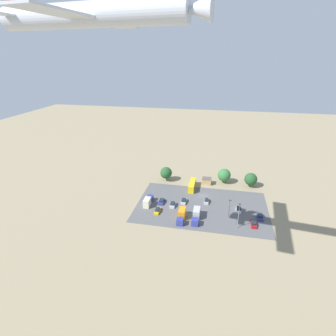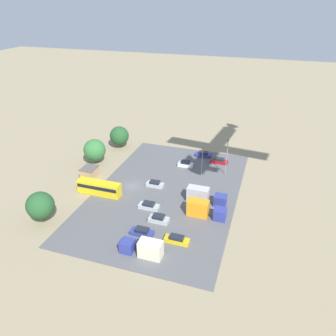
# 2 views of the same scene
# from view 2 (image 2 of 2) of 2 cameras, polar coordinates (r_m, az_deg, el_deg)

# --- Properties ---
(ground_plane) EXTENTS (400.00, 400.00, 0.00)m
(ground_plane) POSITION_cam_2_polar(r_m,az_deg,el_deg) (80.44, -6.23, -3.23)
(ground_plane) COLOR gray
(parking_lot_surface) EXTENTS (51.34, 32.71, 0.08)m
(parking_lot_surface) POSITION_cam_2_polar(r_m,az_deg,el_deg) (77.63, -0.30, -4.26)
(parking_lot_surface) COLOR #565659
(parking_lot_surface) RESTS_ON ground
(shed_building) EXTENTS (4.25, 3.60, 2.93)m
(shed_building) POSITION_cam_2_polar(r_m,az_deg,el_deg) (85.40, -13.48, -0.80)
(shed_building) COLOR tan
(shed_building) RESTS_ON ground
(bus) EXTENTS (2.48, 10.45, 3.17)m
(bus) POSITION_cam_2_polar(r_m,az_deg,el_deg) (77.85, -11.91, -3.32)
(bus) COLOR gold
(bus) RESTS_ON ground
(parked_car_0) EXTENTS (1.96, 4.57, 1.51)m
(parked_car_0) POSITION_cam_2_polar(r_m,az_deg,el_deg) (95.06, 6.16, 2.37)
(parked_car_0) COLOR navy
(parked_car_0) RESTS_ON ground
(parked_car_1) EXTENTS (1.97, 4.16, 1.55)m
(parked_car_1) POSITION_cam_2_polar(r_m,az_deg,el_deg) (67.89, -1.63, -8.85)
(parked_car_1) COLOR #ADB2B7
(parked_car_1) RESTS_ON ground
(parked_car_2) EXTENTS (1.84, 4.05, 1.65)m
(parked_car_2) POSITION_cam_2_polar(r_m,az_deg,el_deg) (89.01, 3.08, 0.69)
(parked_car_2) COLOR silver
(parked_car_2) RESTS_ON ground
(parked_car_3) EXTENTS (1.99, 4.48, 1.42)m
(parked_car_3) POSITION_cam_2_polar(r_m,az_deg,el_deg) (71.94, -3.36, -6.58)
(parked_car_3) COLOR #ADB2B7
(parked_car_3) RESTS_ON ground
(parked_car_4) EXTENTS (1.80, 4.67, 1.50)m
(parked_car_4) POSITION_cam_2_polar(r_m,az_deg,el_deg) (91.78, 8.91, 1.21)
(parked_car_4) COLOR maroon
(parked_car_4) RESTS_ON ground
(parked_car_5) EXTENTS (1.96, 4.53, 1.43)m
(parked_car_5) POSITION_cam_2_polar(r_m,az_deg,el_deg) (64.79, -4.55, -11.06)
(parked_car_5) COLOR navy
(parked_car_5) RESTS_ON ground
(parked_car_6) EXTENTS (1.72, 4.76, 1.41)m
(parked_car_6) POSITION_cam_2_polar(r_m,az_deg,el_deg) (62.92, 1.54, -12.36)
(parked_car_6) COLOR gold
(parked_car_6) RESTS_ON ground
(parked_car_7) EXTENTS (1.77, 4.24, 1.47)m
(parked_car_7) POSITION_cam_2_polar(r_m,az_deg,el_deg) (79.70, -2.29, -2.82)
(parked_car_7) COLOR #ADB2B7
(parked_car_7) RESTS_ON ground
(parked_truck_0) EXTENTS (2.39, 8.19, 3.45)m
(parked_truck_0) POSITION_cam_2_polar(r_m,az_deg,el_deg) (69.30, 6.30, -7.22)
(parked_truck_0) COLOR navy
(parked_truck_0) RESTS_ON ground
(parked_truck_1) EXTENTS (2.35, 7.76, 3.24)m
(parked_truck_1) POSITION_cam_2_polar(r_m,az_deg,el_deg) (59.90, -4.22, -13.76)
(parked_truck_1) COLOR navy
(parked_truck_1) RESTS_ON ground
(parked_truck_2) EXTENTS (2.40, 8.84, 3.40)m
(parked_truck_2) POSITION_cam_2_polar(r_m,az_deg,el_deg) (73.78, 6.32, -4.86)
(parked_truck_2) COLOR navy
(parked_truck_2) RESTS_ON ground
(tree_near_shed) EXTENTS (6.00, 6.00, 7.03)m
(tree_near_shed) POSITION_cam_2_polar(r_m,az_deg,el_deg) (91.49, -12.67, 3.07)
(tree_near_shed) COLOR brown
(tree_near_shed) RESTS_ON ground
(tree_apron_mid) EXTENTS (5.61, 5.61, 6.90)m
(tree_apron_mid) POSITION_cam_2_polar(r_m,az_deg,el_deg) (70.67, -21.36, -6.09)
(tree_apron_mid) COLOR brown
(tree_apron_mid) RESTS_ON ground
(tree_apron_far) EXTENTS (5.73, 5.73, 6.70)m
(tree_apron_far) POSITION_cam_2_polar(r_m,az_deg,el_deg) (100.32, -8.47, 5.57)
(tree_apron_far) COLOR brown
(tree_apron_far) RESTS_ON ground
(light_pole_lot_centre) EXTENTS (0.90, 0.28, 7.50)m
(light_pole_lot_centre) POSITION_cam_2_polar(r_m,az_deg,el_deg) (83.07, 5.95, 1.18)
(light_pole_lot_centre) COLOR gray
(light_pole_lot_centre) RESTS_ON ground
(light_pole_lot_edge) EXTENTS (0.90, 0.28, 9.56)m
(light_pole_lot_edge) POSITION_cam_2_polar(r_m,az_deg,el_deg) (84.39, 10.19, 2.11)
(light_pole_lot_edge) COLOR gray
(light_pole_lot_edge) RESTS_ON ground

